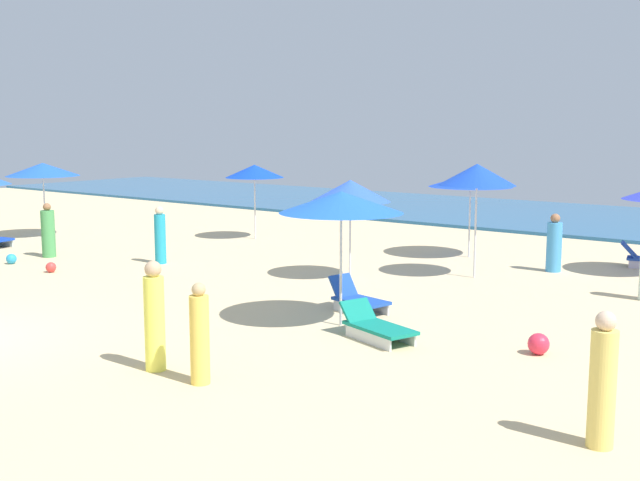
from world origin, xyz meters
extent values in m
cube|color=#266399|center=(0.00, 24.75, 0.06)|extent=(60.00, 10.51, 0.12)
cylinder|color=silver|center=(2.57, 9.39, 0.95)|extent=(0.05, 0.05, 1.91)
cone|color=blue|center=(2.57, 9.39, 2.17)|extent=(1.95, 1.95, 0.53)
cylinder|color=silver|center=(-9.72, 8.94, 1.03)|extent=(0.05, 0.05, 2.06)
cone|color=blue|center=(-9.72, 8.94, 2.28)|extent=(2.38, 2.38, 0.43)
cylinder|color=silver|center=(4.92, 11.40, 1.15)|extent=(0.05, 0.05, 2.29)
cone|color=blue|center=(4.92, 11.40, 2.56)|extent=(1.89, 1.89, 0.53)
cube|color=silver|center=(-9.15, 6.95, 0.11)|extent=(1.08, 0.25, 0.22)
cylinder|color=silver|center=(5.10, 5.58, 1.07)|extent=(0.05, 0.05, 2.14)
cone|color=blue|center=(5.10, 5.58, 2.34)|extent=(2.33, 2.33, 0.40)
cube|color=silver|center=(4.79, 6.38, 0.11)|extent=(1.03, 0.24, 0.22)
cube|color=silver|center=(4.88, 6.88, 0.11)|extent=(1.03, 0.24, 0.22)
cube|color=#1D48A8|center=(4.83, 6.63, 0.25)|extent=(1.26, 0.81, 0.06)
cube|color=#1D48A8|center=(4.31, 6.74, 0.47)|extent=(0.43, 0.62, 0.46)
cube|color=silver|center=(6.22, 4.86, 0.10)|extent=(1.20, 0.42, 0.21)
cube|color=silver|center=(6.38, 5.39, 0.10)|extent=(1.20, 0.42, 0.21)
cube|color=#11826D|center=(6.30, 5.13, 0.24)|extent=(1.52, 1.04, 0.06)
cube|color=#11826D|center=(5.69, 5.32, 0.41)|extent=(0.52, 0.69, 0.38)
cylinder|color=silver|center=(3.37, 14.09, 1.01)|extent=(0.05, 0.05, 2.02)
cone|color=blue|center=(3.37, 14.09, 2.20)|extent=(2.37, 2.37, 0.37)
cylinder|color=silver|center=(-3.90, 12.99, 1.02)|extent=(0.05, 0.05, 2.03)
cone|color=#103EC5|center=(-3.90, 12.99, 2.24)|extent=(1.92, 1.92, 0.42)
cube|color=#2148AB|center=(7.46, 15.37, 0.44)|extent=(0.56, 0.64, 0.46)
cylinder|color=#F9D255|center=(5.50, 1.58, 0.66)|extent=(0.31, 0.31, 1.32)
sphere|color=tan|center=(5.50, 1.58, 1.41)|extent=(0.20, 0.20, 0.20)
cylinder|color=#ECD165|center=(10.91, 2.88, 0.71)|extent=(0.36, 0.36, 1.42)
sphere|color=beige|center=(10.91, 2.88, 1.53)|extent=(0.24, 0.24, 0.24)
cylinder|color=#F9F75B|center=(4.48, 1.61, 0.74)|extent=(0.40, 0.40, 1.47)
sphere|color=tan|center=(4.48, 1.61, 1.59)|extent=(0.26, 0.26, 0.26)
cylinder|color=#219DBC|center=(-2.77, 7.95, 0.67)|extent=(0.43, 0.43, 1.35)
sphere|color=beige|center=(-2.77, 7.95, 1.45)|extent=(0.23, 0.23, 0.23)
cylinder|color=#489B53|center=(-6.11, 6.69, 0.67)|extent=(0.53, 0.53, 1.34)
sphere|color=#936340|center=(-6.11, 6.69, 1.44)|extent=(0.22, 0.22, 0.22)
cylinder|color=#4196D4|center=(6.15, 13.40, 0.64)|extent=(0.50, 0.50, 1.27)
sphere|color=#966545|center=(6.15, 13.40, 1.38)|extent=(0.24, 0.24, 0.24)
sphere|color=#EC2C47|center=(8.82, 6.05, 0.18)|extent=(0.36, 0.36, 0.36)
sphere|color=#DF3D39|center=(-3.98, 5.34, 0.13)|extent=(0.27, 0.27, 0.27)
sphere|color=#289BD3|center=(-5.91, 5.40, 0.14)|extent=(0.28, 0.28, 0.28)
camera|label=1|loc=(13.78, -6.17, 3.78)|focal=44.47mm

